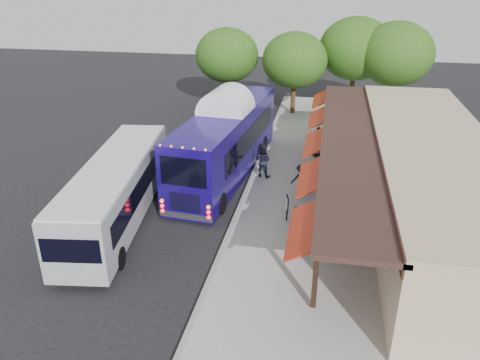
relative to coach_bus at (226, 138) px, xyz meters
The scene contains 15 objects.
ground 7.14m from the coach_bus, 77.75° to the right, with size 90.00×90.00×0.00m, color black.
sidewalk 7.26m from the coach_bus, 22.57° to the right, with size 10.00×40.00×0.15m, color #9E9B93.
curb 3.66m from the coach_bus, 60.77° to the right, with size 0.20×40.00×0.16m, color gray.
station_shelter 10.19m from the coach_bus, 15.25° to the right, with size 8.15×20.00×3.60m.
coach_bus is the anchor object (origin of this frame).
city_bus 7.06m from the coach_bus, 120.66° to the right, with size 3.71×10.75×2.83m.
ped_a 8.33m from the coach_bus, 58.03° to the right, with size 0.64×0.42×1.76m, color black.
ped_b 2.30m from the coach_bus, ahead, with size 0.88×0.68×1.80m, color black.
ped_c 5.89m from the coach_bus, 33.30° to the left, with size 1.07×0.44×1.82m, color black.
ped_d 4.80m from the coach_bus, 25.93° to the right, with size 0.99×0.57×1.53m, color black.
sign_board 6.33m from the coach_bus, 52.51° to the right, with size 0.17×0.53×1.17m.
tree_left 12.76m from the coach_bus, 78.31° to the left, with size 4.87×4.87×6.23m.
tree_mid 16.35m from the coach_bus, 64.26° to the left, with size 5.61×5.61×7.19m.
tree_right 16.74m from the coach_bus, 53.46° to the left, with size 5.49×5.49×7.02m.
tree_far 13.65m from the coach_bus, 102.01° to the left, with size 4.94×4.94×6.32m.
Camera 1 is at (3.73, -16.54, 10.31)m, focal length 35.00 mm.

